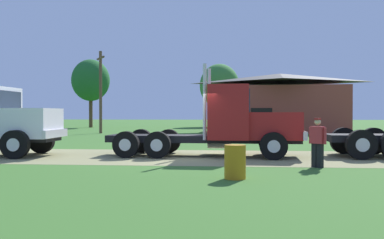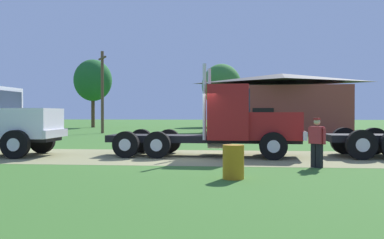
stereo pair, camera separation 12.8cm
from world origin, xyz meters
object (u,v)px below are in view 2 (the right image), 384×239
object	(u,v)px
visitor_standing_near	(317,141)
steel_barrel	(233,162)
shed_building	(282,104)
truck_foreground_white	(231,124)
utility_pole_near	(102,89)

from	to	relation	value
visitor_standing_near	steel_barrel	distance (m)	3.77
visitor_standing_near	shed_building	size ratio (longest dim) A/B	0.13
steel_barrel	shed_building	world-z (taller)	shed_building
shed_building	truck_foreground_white	bearing A→B (deg)	-101.25
steel_barrel	shed_building	bearing A→B (deg)	81.19
utility_pole_near	truck_foreground_white	bearing A→B (deg)	-59.36
truck_foreground_white	shed_building	xyz separation A→B (m)	(4.63, 23.26, 1.34)
utility_pole_near	visitor_standing_near	bearing A→B (deg)	-57.89
visitor_standing_near	utility_pole_near	bearing A→B (deg)	122.11
truck_foreground_white	steel_barrel	size ratio (longest dim) A/B	8.81
truck_foreground_white	shed_building	size ratio (longest dim) A/B	0.64
shed_building	steel_barrel	bearing A→B (deg)	-98.81
visitor_standing_near	utility_pole_near	distance (m)	26.59
truck_foreground_white	steel_barrel	world-z (taller)	truck_foreground_white
utility_pole_near	shed_building	bearing A→B (deg)	14.85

